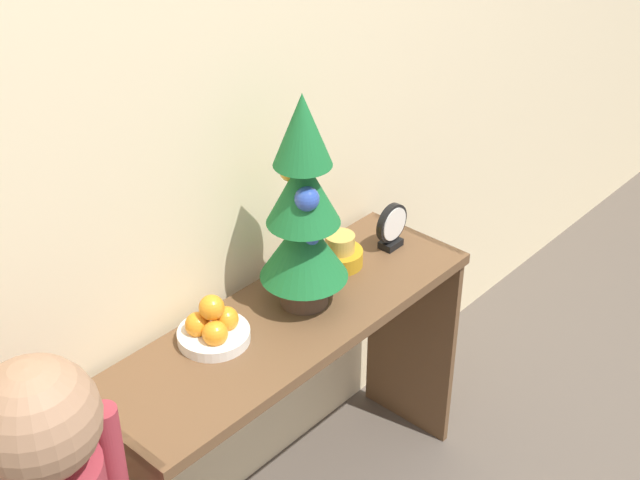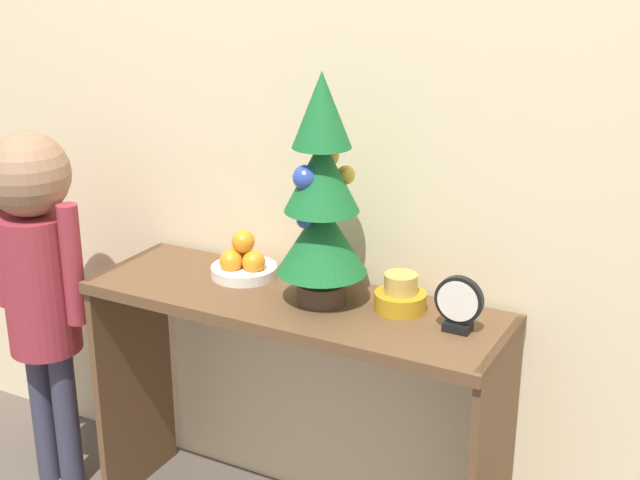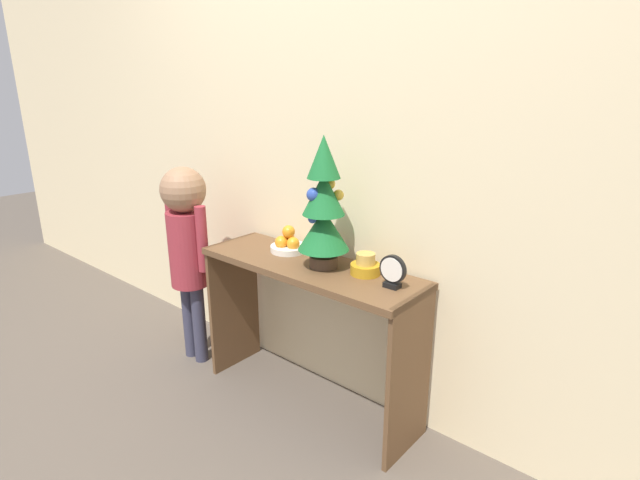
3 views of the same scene
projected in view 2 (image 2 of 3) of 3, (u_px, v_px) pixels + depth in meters
The scene contains 7 objects.
back_wall at pixel (334, 55), 2.16m from camera, with size 7.00×0.05×2.50m, color beige.
console_table at pixel (294, 357), 2.22m from camera, with size 1.06×0.34×0.69m.
mini_tree at pixel (322, 197), 2.06m from camera, with size 0.22×0.22×0.56m.
fruit_bowl at pixel (243, 263), 2.29m from camera, with size 0.17×0.17×0.12m.
singing_bowl at pixel (400, 296), 2.09m from camera, with size 0.12×0.12×0.09m.
desk_clock at pixel (459, 305), 1.97m from camera, with size 0.11×0.04×0.13m.
child_figure at pixel (37, 262), 2.40m from camera, with size 0.31×0.23×1.05m.
Camera 2 is at (0.99, -1.56, 1.55)m, focal length 50.00 mm.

